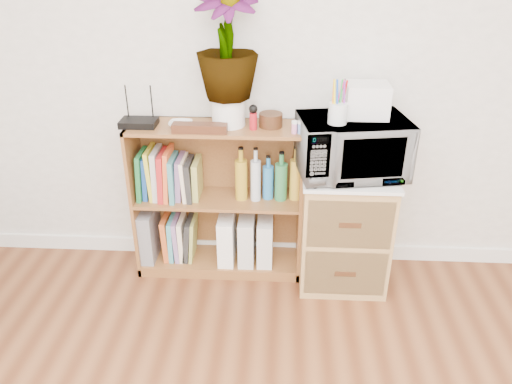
{
  "coord_description": "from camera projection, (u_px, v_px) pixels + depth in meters",
  "views": [
    {
      "loc": [
        0.02,
        -0.52,
        1.91
      ],
      "look_at": [
        -0.12,
        1.95,
        0.62
      ],
      "focal_mm": 35.0,
      "sensor_mm": 36.0,
      "label": 1
    }
  ],
  "objects": [
    {
      "name": "magazine_holder_right",
      "position": [
        265.0,
        239.0,
        3.09
      ],
      "size": [
        0.09,
        0.23,
        0.29
      ],
      "primitive_type": "cube",
      "color": "silver",
      "rests_on": "bookshelf"
    },
    {
      "name": "wooden_bowl",
      "position": [
        271.0,
        120.0,
        2.75
      ],
      "size": [
        0.13,
        0.13,
        0.08
      ],
      "primitive_type": "cylinder",
      "color": "#35220E",
      "rests_on": "bookshelf"
    },
    {
      "name": "router",
      "position": [
        139.0,
        123.0,
        2.77
      ],
      "size": [
        0.2,
        0.14,
        0.04
      ],
      "primitive_type": "cube",
      "color": "black",
      "rests_on": "bookshelf"
    },
    {
      "name": "plant_pot",
      "position": [
        229.0,
        112.0,
        2.76
      ],
      "size": [
        0.18,
        0.18,
        0.16
      ],
      "primitive_type": "cylinder",
      "color": "white",
      "rests_on": "bookshelf"
    },
    {
      "name": "skirting_board",
      "position": [
        276.0,
        249.0,
        3.3
      ],
      "size": [
        4.0,
        0.02,
        0.1
      ],
      "primitive_type": "cube",
      "color": "white",
      "rests_on": "ground"
    },
    {
      "name": "cookbooks",
      "position": [
        169.0,
        176.0,
        2.94
      ],
      "size": [
        0.36,
        0.2,
        0.31
      ],
      "color": "#1C6C34",
      "rests_on": "bookshelf"
    },
    {
      "name": "file_box",
      "position": [
        149.0,
        233.0,
        3.13
      ],
      "size": [
        0.1,
        0.26,
        0.33
      ],
      "primitive_type": "cube",
      "color": "slate",
      "rests_on": "bookshelf"
    },
    {
      "name": "magazine_holder_mid",
      "position": [
        247.0,
        238.0,
        3.1
      ],
      "size": [
        0.1,
        0.24,
        0.3
      ],
      "primitive_type": "cube",
      "color": "silver",
      "rests_on": "bookshelf"
    },
    {
      "name": "pen_cup",
      "position": [
        338.0,
        113.0,
        2.54
      ],
      "size": [
        0.1,
        0.1,
        0.11
      ],
      "primitive_type": "cylinder",
      "color": "silver",
      "rests_on": "microwave"
    },
    {
      "name": "potted_plant",
      "position": [
        227.0,
        42.0,
        2.58
      ],
      "size": [
        0.33,
        0.33,
        0.6
      ],
      "primitive_type": "imported",
      "color": "#2C6F2E",
      "rests_on": "plant_pot"
    },
    {
      "name": "microwave",
      "position": [
        352.0,
        147.0,
        2.7
      ],
      "size": [
        0.63,
        0.48,
        0.32
      ],
      "primitive_type": "imported",
      "rotation": [
        0.0,
        0.0,
        0.17
      ],
      "color": "silver",
      "rests_on": "wicker_unit"
    },
    {
      "name": "liquor_bottles",
      "position": [
        274.0,
        176.0,
        2.9
      ],
      "size": [
        0.46,
        0.07,
        0.32
      ],
      "color": "#B79222",
      "rests_on": "bookshelf"
    },
    {
      "name": "trinket_box",
      "position": [
        200.0,
        128.0,
        2.68
      ],
      "size": [
        0.3,
        0.07,
        0.05
      ],
      "primitive_type": "cube",
      "color": "#3C2010",
      "rests_on": "bookshelf"
    },
    {
      "name": "magazine_holder_left",
      "position": [
        227.0,
        238.0,
        3.1
      ],
      "size": [
        0.1,
        0.24,
        0.3
      ],
      "primitive_type": "cube",
      "color": "white",
      "rests_on": "bookshelf"
    },
    {
      "name": "small_appliance",
      "position": [
        367.0,
        100.0,
        2.62
      ],
      "size": [
        0.22,
        0.19,
        0.18
      ],
      "primitive_type": "cube",
      "color": "white",
      "rests_on": "microwave"
    },
    {
      "name": "lower_books",
      "position": [
        180.0,
        237.0,
        3.13
      ],
      "size": [
        0.21,
        0.19,
        0.28
      ],
      "color": "#C95723",
      "rests_on": "bookshelf"
    },
    {
      "name": "paint_jars",
      "position": [
        300.0,
        129.0,
        2.66
      ],
      "size": [
        0.11,
        0.04,
        0.06
      ],
      "primitive_type": "cube",
      "color": "pink",
      "rests_on": "bookshelf"
    },
    {
      "name": "wicker_unit",
      "position": [
        344.0,
        229.0,
        2.95
      ],
      "size": [
        0.5,
        0.45,
        0.7
      ],
      "primitive_type": "cube",
      "color": "#9E7542",
      "rests_on": "ground"
    },
    {
      "name": "white_bowl",
      "position": [
        181.0,
        125.0,
        2.75
      ],
      "size": [
        0.13,
        0.13,
        0.03
      ],
      "primitive_type": "imported",
      "color": "white",
      "rests_on": "bookshelf"
    },
    {
      "name": "kokeshi_doll",
      "position": [
        253.0,
        121.0,
        2.71
      ],
      "size": [
        0.04,
        0.04,
        0.09
      ],
      "primitive_type": "cylinder",
      "color": "#A6141D",
      "rests_on": "bookshelf"
    },
    {
      "name": "bookshelf",
      "position": [
        218.0,
        201.0,
        3.0
      ],
      "size": [
        1.0,
        0.3,
        0.95
      ],
      "primitive_type": "cube",
      "color": "brown",
      "rests_on": "ground"
    }
  ]
}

